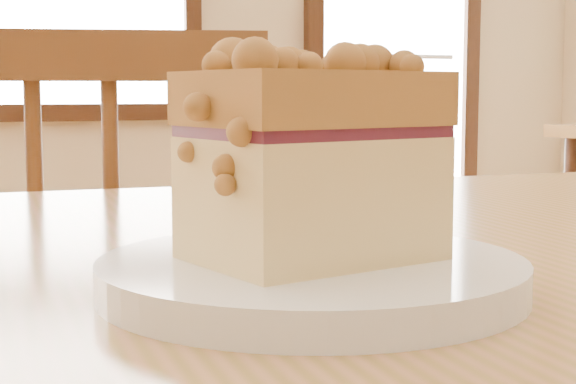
{
  "coord_description": "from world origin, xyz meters",
  "views": [
    {
      "loc": [
        -0.24,
        -0.22,
        0.85
      ],
      "look_at": [
        -0.04,
        0.22,
        0.8
      ],
      "focal_mm": 55.0,
      "sensor_mm": 36.0,
      "label": 1
    }
  ],
  "objects_px": {
    "cafe_table_main": "(439,367)",
    "plate": "(312,277)",
    "cake_slice": "(312,150)",
    "cafe_chair_main": "(123,360)"
  },
  "relations": [
    {
      "from": "cafe_table_main",
      "to": "plate",
      "type": "distance_m",
      "value": 0.24
    },
    {
      "from": "plate",
      "to": "cake_slice",
      "type": "bearing_deg",
      "value": 66.66
    },
    {
      "from": "cafe_chair_main",
      "to": "plate",
      "type": "height_order",
      "value": "cafe_chair_main"
    },
    {
      "from": "cafe_chair_main",
      "to": "cake_slice",
      "type": "bearing_deg",
      "value": 100.88
    },
    {
      "from": "cafe_table_main",
      "to": "cafe_chair_main",
      "type": "xyz_separation_m",
      "value": [
        -0.08,
        0.67,
        -0.17
      ]
    },
    {
      "from": "cafe_table_main",
      "to": "cafe_chair_main",
      "type": "distance_m",
      "value": 0.7
    },
    {
      "from": "cafe_table_main",
      "to": "plate",
      "type": "xyz_separation_m",
      "value": [
        -0.17,
        -0.13,
        0.11
      ]
    },
    {
      "from": "cafe_table_main",
      "to": "cake_slice",
      "type": "xyz_separation_m",
      "value": [
        -0.17,
        -0.13,
        0.18
      ]
    },
    {
      "from": "cafe_chair_main",
      "to": "plate",
      "type": "bearing_deg",
      "value": 100.86
    },
    {
      "from": "plate",
      "to": "cafe_chair_main",
      "type": "bearing_deg",
      "value": 83.52
    }
  ]
}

